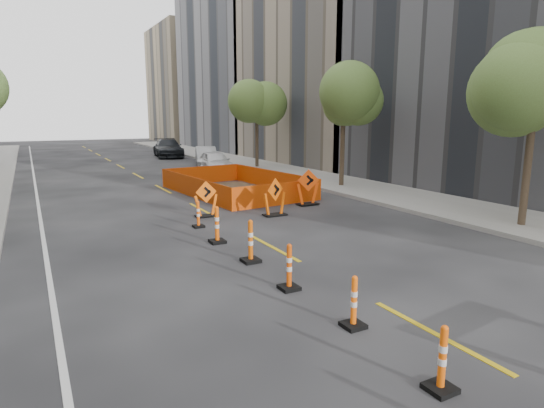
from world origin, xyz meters
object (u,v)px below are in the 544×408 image
channelizer_3 (289,267)px  channelizer_6 (198,214)px  channelizer_2 (354,302)px  chevron_sign_right (308,187)px  channelizer_1 (442,358)px  channelizer_5 (217,225)px  parked_car_mid (206,156)px  parked_car_near (215,162)px  chevron_sign_center (275,197)px  channelizer_4 (251,241)px  parked_car_far (168,148)px  chevron_sign_left (206,199)px

channelizer_3 → channelizer_6: bearing=88.9°
channelizer_2 → chevron_sign_right: 11.31m
channelizer_1 → channelizer_2: same height
channelizer_3 → channelizer_5: (-0.02, 4.21, 0.04)m
channelizer_3 → parked_car_mid: parked_car_mid is taller
channelizer_5 → parked_car_near: size_ratio=0.26×
channelizer_3 → chevron_sign_right: size_ratio=0.68×
channelizer_2 → channelizer_5: (-0.13, 6.31, 0.07)m
channelizer_1 → chevron_sign_center: chevron_sign_center is taller
channelizer_4 → chevron_sign_right: 7.89m
parked_car_mid → parked_car_far: 8.07m
channelizer_1 → channelizer_5: bearing=89.9°
channelizer_2 → channelizer_4: bearing=90.4°
chevron_sign_right → parked_car_mid: chevron_sign_right is taller
chevron_sign_left → parked_car_near: parked_car_near is taller
chevron_sign_left → parked_car_mid: size_ratio=0.32×
chevron_sign_left → parked_car_mid: bearing=69.9°
channelizer_1 → parked_car_near: (6.11, 24.32, 0.24)m
channelizer_1 → channelizer_6: channelizer_1 is taller
parked_car_near → parked_car_mid: bearing=82.2°
channelizer_2 → parked_car_near: bearing=75.0°
channelizer_1 → channelizer_3: size_ratio=0.94×
chevron_sign_center → chevron_sign_right: chevron_sign_right is taller
channelizer_1 → channelizer_4: size_ratio=0.86×
channelizer_2 → channelizer_4: size_ratio=0.86×
chevron_sign_left → parked_car_far: 25.87m
channelizer_6 → chevron_sign_right: (5.37, 1.53, 0.30)m
chevron_sign_left → parked_car_mid: parked_car_mid is taller
channelizer_3 → parked_car_far: 33.64m
channelizer_1 → chevron_sign_left: chevron_sign_left is taller
channelizer_4 → chevron_sign_left: chevron_sign_left is taller
channelizer_4 → channelizer_5: bearing=92.7°
parked_car_near → parked_car_far: 12.89m
parked_car_mid → chevron_sign_center: bearing=-85.9°
channelizer_1 → channelizer_4: 6.31m
channelizer_1 → chevron_sign_left: bearing=85.4°
channelizer_4 → channelizer_6: bearing=89.4°
channelizer_5 → channelizer_4: bearing=-87.3°
channelizer_2 → channelizer_5: bearing=91.2°
channelizer_1 → parked_car_mid: 30.06m
channelizer_4 → chevron_sign_center: (3.19, 4.57, 0.16)m
parked_car_far → chevron_sign_center: bearing=-88.6°
channelizer_1 → channelizer_2: size_ratio=1.00×
channelizer_6 → chevron_sign_right: bearing=15.9°
channelizer_4 → channelizer_6: channelizer_4 is taller
chevron_sign_right → channelizer_1: bearing=-94.2°
channelizer_2 → parked_car_far: size_ratio=0.17×
channelizer_4 → parked_car_mid: size_ratio=0.27×
parked_car_near → parked_car_mid: (1.14, 4.85, -0.03)m
channelizer_2 → chevron_sign_right: size_ratio=0.64×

